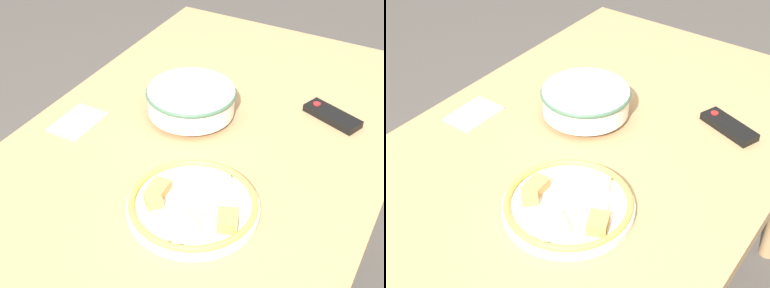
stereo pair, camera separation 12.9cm
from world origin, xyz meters
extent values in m
cube|color=tan|center=(0.00, 0.00, 0.75)|extent=(1.38, 0.91, 0.04)
cylinder|color=tan|center=(-0.62, -0.38, 0.36)|extent=(0.06, 0.06, 0.73)
cylinder|color=silver|center=(-0.06, -0.09, 0.78)|extent=(0.10, 0.10, 0.01)
cylinder|color=silver|center=(-0.06, -0.09, 0.82)|extent=(0.23, 0.23, 0.07)
cylinder|color=#C67A33|center=(-0.06, -0.09, 0.81)|extent=(0.21, 0.21, 0.06)
torus|color=#42664C|center=(-0.06, -0.09, 0.84)|extent=(0.24, 0.24, 0.01)
cylinder|color=silver|center=(0.26, 0.10, 0.78)|extent=(0.29, 0.29, 0.02)
torus|color=gold|center=(0.26, 0.10, 0.79)|extent=(0.28, 0.28, 0.01)
cube|color=tan|center=(0.28, 0.19, 0.80)|extent=(0.06, 0.06, 0.03)
cube|color=silver|center=(0.26, 0.17, 0.80)|extent=(0.07, 0.06, 0.02)
cube|color=silver|center=(0.35, 0.11, 0.80)|extent=(0.08, 0.08, 0.02)
cube|color=tan|center=(0.30, 0.02, 0.80)|extent=(0.06, 0.06, 0.02)
cube|color=silver|center=(0.18, 0.12, 0.80)|extent=(0.05, 0.05, 0.03)
cube|color=tan|center=(0.26, 0.01, 0.80)|extent=(0.05, 0.04, 0.02)
cube|color=black|center=(-0.23, 0.26, 0.78)|extent=(0.11, 0.17, 0.02)
cylinder|color=red|center=(-0.25, 0.21, 0.79)|extent=(0.02, 0.02, 0.00)
cube|color=beige|center=(0.12, -0.33, 0.77)|extent=(0.14, 0.10, 0.01)
camera|label=1|loc=(1.00, 0.50, 1.60)|focal=50.00mm
camera|label=2|loc=(0.93, 0.60, 1.60)|focal=50.00mm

